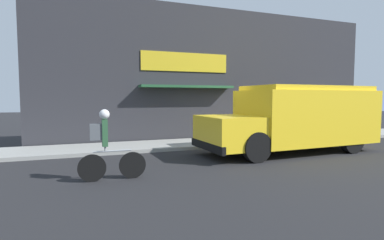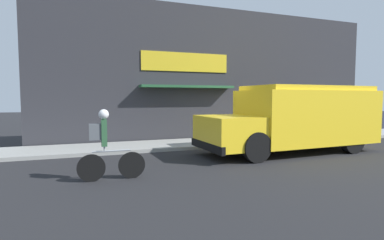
{
  "view_description": "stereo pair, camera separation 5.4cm",
  "coord_description": "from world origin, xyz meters",
  "px_view_note": "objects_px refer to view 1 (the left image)",
  "views": [
    {
      "loc": [
        -5.92,
        -9.99,
        1.87
      ],
      "look_at": [
        -2.29,
        -0.2,
        1.1
      ],
      "focal_mm": 28.0,
      "sensor_mm": 36.0,
      "label": 1
    },
    {
      "loc": [
        -5.87,
        -10.01,
        1.87
      ],
      "look_at": [
        -2.29,
        -0.2,
        1.1
      ],
      "focal_mm": 28.0,
      "sensor_mm": 36.0,
      "label": 2
    }
  ],
  "objects_px": {
    "cyclist": "(107,145)",
    "stop_sign_post": "(338,103)",
    "trash_bin": "(257,128)",
    "school_bus": "(296,118)"
  },
  "relations": [
    {
      "from": "cyclist",
      "to": "stop_sign_post",
      "type": "distance_m",
      "value": 11.36
    },
    {
      "from": "cyclist",
      "to": "trash_bin",
      "type": "height_order",
      "value": "cyclist"
    },
    {
      "from": "cyclist",
      "to": "trash_bin",
      "type": "relative_size",
      "value": 1.81
    },
    {
      "from": "school_bus",
      "to": "trash_bin",
      "type": "relative_size",
      "value": 7.06
    },
    {
      "from": "school_bus",
      "to": "trash_bin",
      "type": "height_order",
      "value": "school_bus"
    },
    {
      "from": "trash_bin",
      "to": "school_bus",
      "type": "bearing_deg",
      "value": -91.9
    },
    {
      "from": "school_bus",
      "to": "trash_bin",
      "type": "bearing_deg",
      "value": 85.91
    },
    {
      "from": "stop_sign_post",
      "to": "school_bus",
      "type": "bearing_deg",
      "value": -151.9
    },
    {
      "from": "cyclist",
      "to": "stop_sign_post",
      "type": "bearing_deg",
      "value": 19.79
    },
    {
      "from": "trash_bin",
      "to": "cyclist",
      "type": "bearing_deg",
      "value": -148.09
    }
  ]
}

